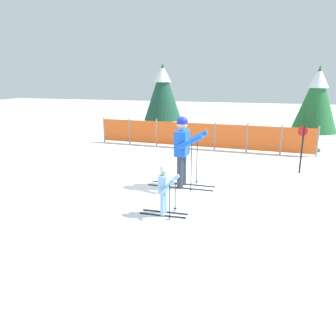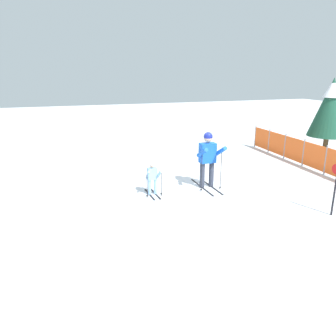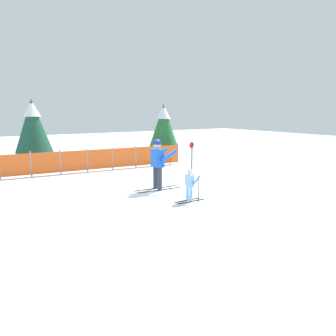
{
  "view_description": "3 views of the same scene",
  "coord_description": "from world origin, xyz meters",
  "px_view_note": "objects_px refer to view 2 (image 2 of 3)",
  "views": [
    {
      "loc": [
        2.2,
        -8.09,
        2.79
      ],
      "look_at": [
        0.24,
        -1.3,
        0.83
      ],
      "focal_mm": 35.0,
      "sensor_mm": 36.0,
      "label": 1
    },
    {
      "loc": [
        9.55,
        -4.65,
        3.65
      ],
      "look_at": [
        0.08,
        -1.37,
        0.73
      ],
      "focal_mm": 35.0,
      "sensor_mm": 36.0,
      "label": 2
    },
    {
      "loc": [
        -5.56,
        -10.23,
        2.87
      ],
      "look_at": [
        -0.09,
        -1.38,
        1.03
      ],
      "focal_mm": 35.0,
      "sensor_mm": 36.0,
      "label": 3
    }
  ],
  "objects_px": {
    "skier_child": "(152,176)",
    "trail_marker": "(335,184)",
    "conifer_far": "(331,106)",
    "skier_adult": "(208,155)",
    "safety_fence": "(314,156)"
  },
  "relations": [
    {
      "from": "skier_child",
      "to": "trail_marker",
      "type": "xyz_separation_m",
      "value": [
        3.01,
        4.08,
        0.26
      ]
    },
    {
      "from": "skier_child",
      "to": "conifer_far",
      "type": "bearing_deg",
      "value": 106.14
    },
    {
      "from": "skier_adult",
      "to": "trail_marker",
      "type": "distance_m",
      "value": 3.78
    },
    {
      "from": "conifer_far",
      "to": "trail_marker",
      "type": "xyz_separation_m",
      "value": [
        5.98,
        -5.54,
        -1.25
      ]
    },
    {
      "from": "skier_child",
      "to": "safety_fence",
      "type": "relative_size",
      "value": 0.12
    },
    {
      "from": "skier_child",
      "to": "conifer_far",
      "type": "xyz_separation_m",
      "value": [
        -2.97,
        9.61,
        1.52
      ]
    },
    {
      "from": "safety_fence",
      "to": "conifer_far",
      "type": "bearing_deg",
      "value": 129.66
    },
    {
      "from": "skier_adult",
      "to": "trail_marker",
      "type": "xyz_separation_m",
      "value": [
        3.08,
        2.18,
        -0.23
      ]
    },
    {
      "from": "skier_adult",
      "to": "conifer_far",
      "type": "distance_m",
      "value": 8.31
    },
    {
      "from": "skier_adult",
      "to": "conifer_far",
      "type": "bearing_deg",
      "value": 111.34
    },
    {
      "from": "conifer_far",
      "to": "trail_marker",
      "type": "bearing_deg",
      "value": -42.78
    },
    {
      "from": "skier_child",
      "to": "safety_fence",
      "type": "xyz_separation_m",
      "value": [
        -0.53,
        6.67,
        -0.06
      ]
    },
    {
      "from": "conifer_far",
      "to": "trail_marker",
      "type": "relative_size",
      "value": 2.42
    },
    {
      "from": "skier_adult",
      "to": "skier_child",
      "type": "relative_size",
      "value": 1.73
    },
    {
      "from": "skier_adult",
      "to": "safety_fence",
      "type": "bearing_deg",
      "value": 96.28
    }
  ]
}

